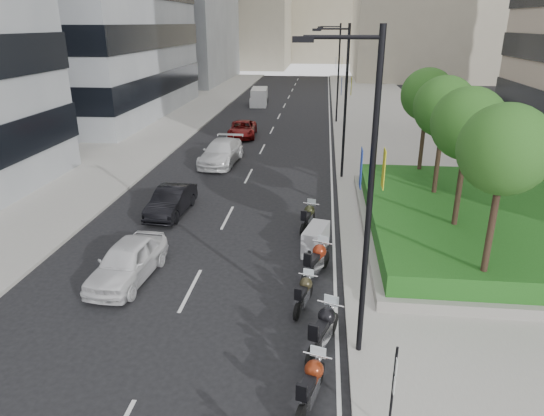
# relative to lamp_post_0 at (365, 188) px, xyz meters

# --- Properties ---
(ground) EXTENTS (160.00, 160.00, 0.00)m
(ground) POSITION_rel_lamp_post_0_xyz_m (-4.14, -1.00, -5.07)
(ground) COLOR black
(ground) RESTS_ON ground
(sidewalk_right) EXTENTS (10.00, 100.00, 0.15)m
(sidewalk_right) POSITION_rel_lamp_post_0_xyz_m (4.86, 29.00, -4.99)
(sidewalk_right) COLOR #9E9B93
(sidewalk_right) RESTS_ON ground
(sidewalk_left) EXTENTS (8.00, 100.00, 0.15)m
(sidewalk_left) POSITION_rel_lamp_post_0_xyz_m (-16.14, 29.00, -4.99)
(sidewalk_left) COLOR #9E9B93
(sidewalk_left) RESTS_ON ground
(lane_edge) EXTENTS (0.12, 100.00, 0.01)m
(lane_edge) POSITION_rel_lamp_post_0_xyz_m (-0.44, 29.00, -5.06)
(lane_edge) COLOR silver
(lane_edge) RESTS_ON ground
(lane_centre) EXTENTS (0.12, 100.00, 0.01)m
(lane_centre) POSITION_rel_lamp_post_0_xyz_m (-5.64, 29.00, -5.06)
(lane_centre) COLOR silver
(lane_centre) RESTS_ON ground
(planter) EXTENTS (10.00, 14.00, 0.40)m
(planter) POSITION_rel_lamp_post_0_xyz_m (5.86, 9.00, -4.72)
(planter) COLOR gray
(planter) RESTS_ON sidewalk_right
(hedge) EXTENTS (9.40, 13.40, 0.80)m
(hedge) POSITION_rel_lamp_post_0_xyz_m (5.86, 9.00, -4.12)
(hedge) COLOR #1C4A15
(hedge) RESTS_ON planter
(tree_0) EXTENTS (2.80, 2.80, 6.30)m
(tree_0) POSITION_rel_lamp_post_0_xyz_m (4.36, 3.00, 0.36)
(tree_0) COLOR #332319
(tree_0) RESTS_ON planter
(tree_1) EXTENTS (2.80, 2.80, 6.30)m
(tree_1) POSITION_rel_lamp_post_0_xyz_m (4.36, 7.00, 0.36)
(tree_1) COLOR #332319
(tree_1) RESTS_ON planter
(tree_2) EXTENTS (2.80, 2.80, 6.30)m
(tree_2) POSITION_rel_lamp_post_0_xyz_m (4.36, 11.00, 0.36)
(tree_2) COLOR #332319
(tree_2) RESTS_ON planter
(tree_3) EXTENTS (2.80, 2.80, 6.30)m
(tree_3) POSITION_rel_lamp_post_0_xyz_m (4.36, 15.00, 0.36)
(tree_3) COLOR #332319
(tree_3) RESTS_ON planter
(lamp_post_0) EXTENTS (2.34, 0.45, 9.00)m
(lamp_post_0) POSITION_rel_lamp_post_0_xyz_m (0.00, 0.00, 0.00)
(lamp_post_0) COLOR black
(lamp_post_0) RESTS_ON ground
(lamp_post_1) EXTENTS (2.34, 0.45, 9.00)m
(lamp_post_1) POSITION_rel_lamp_post_0_xyz_m (0.00, 17.00, 0.00)
(lamp_post_1) COLOR black
(lamp_post_1) RESTS_ON ground
(lamp_post_2) EXTENTS (2.34, 0.45, 9.00)m
(lamp_post_2) POSITION_rel_lamp_post_0_xyz_m (0.00, 35.00, 0.00)
(lamp_post_2) COLOR black
(lamp_post_2) RESTS_ON ground
(parking_sign) EXTENTS (0.06, 0.32, 2.50)m
(parking_sign) POSITION_rel_lamp_post_0_xyz_m (0.66, -3.00, -3.61)
(parking_sign) COLOR black
(parking_sign) RESTS_ON ground
(motorcycle_1) EXTENTS (0.88, 2.23, 1.13)m
(motorcycle_1) POSITION_rel_lamp_post_0_xyz_m (-1.17, -2.16, -4.46)
(motorcycle_1) COLOR black
(motorcycle_1) RESTS_ON ground
(motorcycle_2) EXTENTS (1.08, 2.38, 1.24)m
(motorcycle_2) POSITION_rel_lamp_post_0_xyz_m (-0.88, 0.12, -4.41)
(motorcycle_2) COLOR black
(motorcycle_2) RESTS_ON ground
(motorcycle_3) EXTENTS (0.76, 2.00, 1.01)m
(motorcycle_3) POSITION_rel_lamp_post_0_xyz_m (-1.53, 2.30, -4.52)
(motorcycle_3) COLOR black
(motorcycle_3) RESTS_ON ground
(motorcycle_4) EXTENTS (1.14, 2.32, 1.22)m
(motorcycle_4) POSITION_rel_lamp_post_0_xyz_m (-1.16, 4.47, -4.41)
(motorcycle_4) COLOR black
(motorcycle_4) RESTS_ON ground
(motorcycle_5) EXTENTS (1.17, 1.98, 1.13)m
(motorcycle_5) POSITION_rel_lamp_post_0_xyz_m (-1.23, 6.57, -4.50)
(motorcycle_5) COLOR black
(motorcycle_5) RESTS_ON ground
(motorcycle_6) EXTENTS (0.82, 2.22, 1.12)m
(motorcycle_6) POSITION_rel_lamp_post_0_xyz_m (-1.63, 8.92, -4.47)
(motorcycle_6) COLOR black
(motorcycle_6) RESTS_ON ground
(car_a) EXTENTS (2.10, 4.47, 1.48)m
(car_a) POSITION_rel_lamp_post_0_xyz_m (-8.14, 3.54, -4.33)
(car_a) COLOR white
(car_a) RESTS_ON ground
(car_b) EXTENTS (1.68, 4.22, 1.37)m
(car_b) POSITION_rel_lamp_post_0_xyz_m (-8.52, 10.19, -4.38)
(car_b) COLOR black
(car_b) RESTS_ON ground
(car_c) EXTENTS (2.58, 5.57, 1.58)m
(car_c) POSITION_rel_lamp_post_0_xyz_m (-7.91, 19.67, -4.28)
(car_c) COLOR silver
(car_c) RESTS_ON ground
(car_d) EXTENTS (2.53, 4.90, 1.32)m
(car_d) POSITION_rel_lamp_post_0_xyz_m (-7.83, 28.07, -4.41)
(car_d) COLOR maroon
(car_d) RESTS_ON ground
(delivery_van) EXTENTS (2.07, 4.69, 1.92)m
(delivery_van) POSITION_rel_lamp_post_0_xyz_m (-8.58, 44.72, -4.17)
(delivery_van) COLOR white
(delivery_van) RESTS_ON ground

